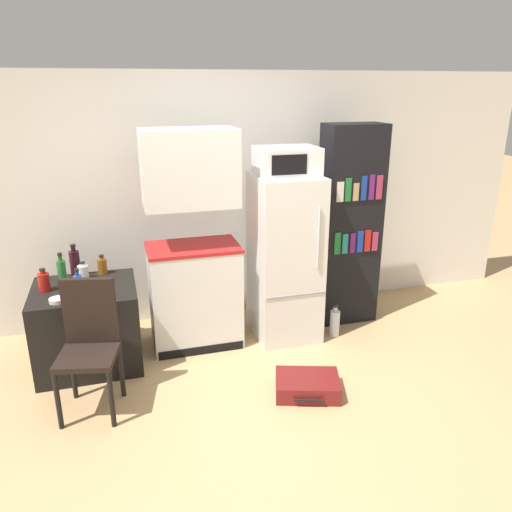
{
  "coord_description": "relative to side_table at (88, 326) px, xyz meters",
  "views": [
    {
      "loc": [
        -0.94,
        -2.81,
        2.29
      ],
      "look_at": [
        0.12,
        0.85,
        0.97
      ],
      "focal_mm": 35.0,
      "sensor_mm": 36.0,
      "label": 1
    }
  ],
  "objects": [
    {
      "name": "bowl",
      "position": [
        -0.18,
        -0.25,
        0.37
      ],
      "size": [
        0.12,
        0.12,
        0.03
      ],
      "color": "silver",
      "rests_on": "side_table"
    },
    {
      "name": "bottle_milk_white",
      "position": [
        -0.0,
        0.2,
        0.42
      ],
      "size": [
        0.09,
        0.09,
        0.16
      ],
      "color": "white",
      "rests_on": "side_table"
    },
    {
      "name": "microwave",
      "position": [
        1.78,
        0.06,
        1.31
      ],
      "size": [
        0.53,
        0.4,
        0.24
      ],
      "color": "silver",
      "rests_on": "refrigerator"
    },
    {
      "name": "suitcase_large_flat",
      "position": [
        1.63,
        -0.95,
        -0.28
      ],
      "size": [
        0.57,
        0.48,
        0.14
      ],
      "rotation": [
        0.0,
        0.0,
        -0.31
      ],
      "color": "maroon",
      "rests_on": "ground_plane"
    },
    {
      "name": "bottle_ketchup_red",
      "position": [
        -0.29,
        0.01,
        0.43
      ],
      "size": [
        0.09,
        0.09,
        0.19
      ],
      "color": "#AD1914",
      "rests_on": "side_table"
    },
    {
      "name": "water_bottle_front",
      "position": [
        2.23,
        -0.14,
        -0.21
      ],
      "size": [
        0.09,
        0.09,
        0.33
      ],
      "color": "silver",
      "rests_on": "ground_plane"
    },
    {
      "name": "bottle_green_tall",
      "position": [
        -0.15,
        0.0,
        0.48
      ],
      "size": [
        0.07,
        0.07,
        0.32
      ],
      "color": "#1E6028",
      "rests_on": "side_table"
    },
    {
      "name": "bookshelf",
      "position": [
        2.49,
        0.21,
        0.63
      ],
      "size": [
        0.57,
        0.33,
        1.95
      ],
      "color": "black",
      "rests_on": "ground_plane"
    },
    {
      "name": "ground_plane",
      "position": [
        1.26,
        -1.23,
        -0.35
      ],
      "size": [
        24.0,
        24.0,
        0.0
      ],
      "primitive_type": "plane",
      "color": "tan"
    },
    {
      "name": "bottle_blue_soda",
      "position": [
        -0.01,
        -0.25,
        0.46
      ],
      "size": [
        0.06,
        0.06,
        0.26
      ],
      "color": "#1E47A3",
      "rests_on": "side_table"
    },
    {
      "name": "refrigerator",
      "position": [
        1.78,
        0.06,
        0.42
      ],
      "size": [
        0.58,
        0.64,
        1.54
      ],
      "color": "silver",
      "rests_on": "ground_plane"
    },
    {
      "name": "bottle_wine_dark",
      "position": [
        -0.07,
        0.31,
        0.47
      ],
      "size": [
        0.09,
        0.09,
        0.29
      ],
      "color": "black",
      "rests_on": "side_table"
    },
    {
      "name": "chair",
      "position": [
        0.05,
        -0.63,
        0.22
      ],
      "size": [
        0.48,
        0.48,
        0.98
      ],
      "rotation": [
        0.0,
        0.0,
        -0.22
      ],
      "color": "black",
      "rests_on": "ground_plane"
    },
    {
      "name": "bottle_amber_beer",
      "position": [
        0.16,
        0.29,
        0.42
      ],
      "size": [
        0.08,
        0.08,
        0.17
      ],
      "color": "brown",
      "rests_on": "side_table"
    },
    {
      "name": "wall_back",
      "position": [
        1.46,
        0.77,
        0.86
      ],
      "size": [
        6.4,
        0.1,
        2.42
      ],
      "color": "white",
      "rests_on": "ground_plane"
    },
    {
      "name": "side_table",
      "position": [
        0.0,
        0.0,
        0.0
      ],
      "size": [
        0.84,
        0.73,
        0.7
      ],
      "color": "black",
      "rests_on": "ground_plane"
    },
    {
      "name": "kitchen_hutch",
      "position": [
        0.94,
        0.11,
        0.55
      ],
      "size": [
        0.81,
        0.51,
        1.95
      ],
      "color": "silver",
      "rests_on": "ground_plane"
    }
  ]
}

